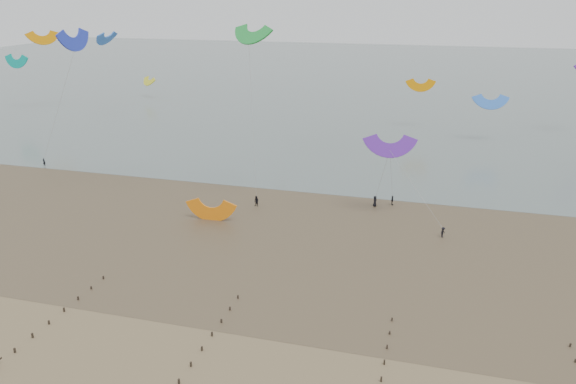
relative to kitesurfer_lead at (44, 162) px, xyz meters
name	(u,v)px	position (x,y,z in m)	size (l,w,h in m)	color
ground	(159,353)	(52.97, -51.41, -0.83)	(500.00, 500.00, 0.00)	brown
sea_and_shore	(239,221)	(48.89, -17.01, -0.83)	(500.00, 665.00, 0.03)	#475654
kitesurfer_lead	(44,162)	(0.00, 0.00, 0.00)	(0.61, 0.40, 1.67)	black
kitesurfers	(468,211)	(83.74, -5.28, 0.02)	(66.48, 18.94, 1.83)	black
grounded_kite	(212,220)	(44.61, -17.86, -0.83)	(6.92, 3.63, 5.27)	orange
kites_airborne	(264,48)	(37.36, 33.47, 20.78)	(248.29, 124.83, 42.75)	#9D1865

